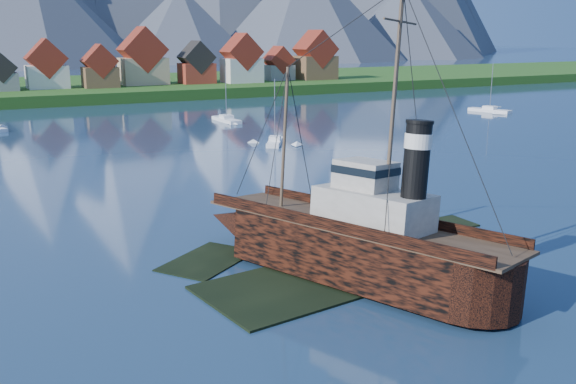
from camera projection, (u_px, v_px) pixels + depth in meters
name	position (u px, v px, depth m)	size (l,w,h in m)	color
ground	(339.00, 266.00, 51.67)	(1400.00, 1400.00, 0.00)	#1C334F
shoal	(343.00, 258.00, 54.40)	(31.71, 21.24, 1.14)	black
shore_bank	(49.00, 94.00, 198.19)	(600.00, 80.00, 3.20)	#1B4914
seawall	(69.00, 106.00, 165.44)	(600.00, 2.50, 2.00)	#3F3D38
tugboat_wreck	(344.00, 238.00, 49.62)	(6.63, 28.56, 22.63)	black
sailboat_d	(275.00, 143.00, 108.28)	(6.26, 8.21, 11.45)	white
sailboat_e	(227.00, 120.00, 136.03)	(2.83, 10.37, 11.96)	white
sailboat_f	(490.00, 111.00, 152.71)	(5.57, 10.48, 11.85)	white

